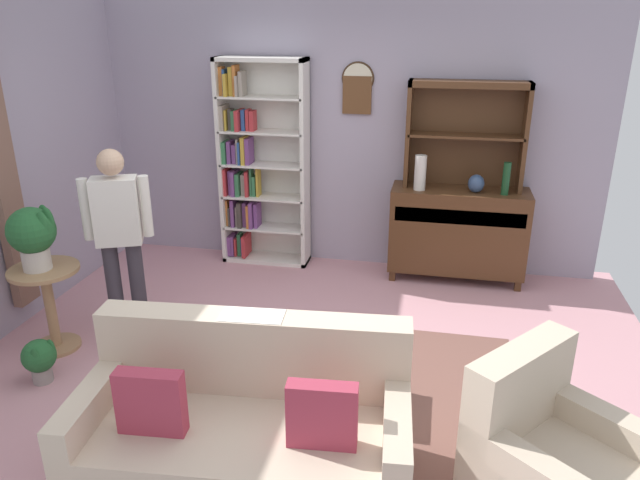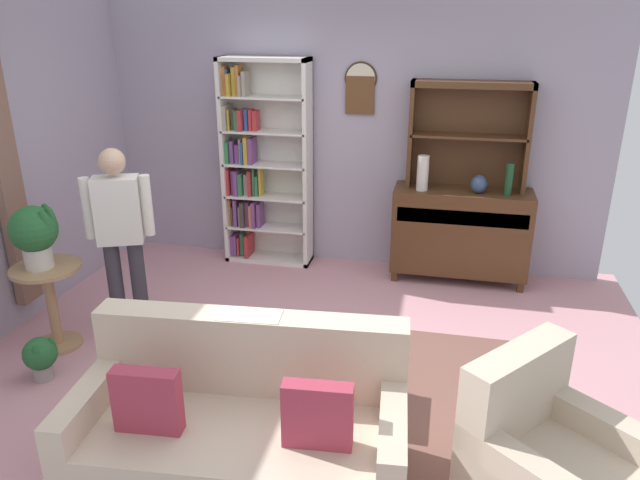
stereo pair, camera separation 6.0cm
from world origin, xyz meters
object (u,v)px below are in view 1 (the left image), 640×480
at_px(bookshelf, 256,166).
at_px(sideboard_hutch, 467,120).
at_px(plant_stand, 49,299).
at_px(armchair_floral, 554,467).
at_px(book_stack, 295,346).
at_px(vase_round, 476,184).
at_px(coffee_table, 305,352).
at_px(vase_tall, 420,173).
at_px(couch_floral, 245,432).
at_px(sideboard, 457,230).
at_px(person_reading, 119,232).
at_px(potted_plant_small, 40,358).
at_px(bottle_wine, 506,179).
at_px(potted_plant_large, 33,233).

relative_size(bookshelf, sideboard_hutch, 1.91).
height_order(sideboard_hutch, plant_stand, sideboard_hutch).
bearing_deg(armchair_floral, book_stack, 157.10).
relative_size(vase_round, coffee_table, 0.21).
relative_size(vase_tall, couch_floral, 0.18).
xyz_separation_m(bookshelf, armchair_floral, (2.53, -3.04, -0.74)).
relative_size(sideboard, coffee_table, 1.62).
relative_size(sideboard, plant_stand, 1.89).
bearing_deg(coffee_table, bookshelf, 114.09).
distance_m(sideboard_hutch, vase_tall, 0.64).
height_order(armchair_floral, plant_stand, armchair_floral).
height_order(person_reading, coffee_table, person_reading).
relative_size(couch_floral, book_stack, 8.71).
relative_size(couch_floral, coffee_table, 2.33).
distance_m(sideboard_hutch, potted_plant_small, 4.10).
xyz_separation_m(bottle_wine, book_stack, (-1.45, -2.22, -0.63)).
xyz_separation_m(vase_round, bottle_wine, (0.26, -0.02, 0.07)).
bearing_deg(vase_tall, vase_round, 1.49).
bearing_deg(vase_tall, sideboard_hutch, 25.89).
xyz_separation_m(sideboard, potted_plant_small, (-2.92, -2.43, -0.32)).
xyz_separation_m(vase_round, potted_plant_small, (-3.05, -2.37, -0.81)).
xyz_separation_m(potted_plant_large, person_reading, (0.51, 0.31, -0.07)).
relative_size(sideboard_hutch, vase_round, 6.47).
relative_size(bottle_wine, couch_floral, 0.16).
bearing_deg(bookshelf, potted_plant_large, -117.04).
xyz_separation_m(sideboard_hutch, coffee_table, (-1.02, -2.34, -1.21)).
relative_size(bottle_wine, person_reading, 0.19).
bearing_deg(bookshelf, sideboard, -2.30).
xyz_separation_m(armchair_floral, coffee_table, (-1.49, 0.73, 0.06)).
distance_m(vase_tall, person_reading, 2.75).
xyz_separation_m(plant_stand, potted_plant_large, (-0.02, -0.02, 0.55)).
relative_size(armchair_floral, book_stack, 5.04).
height_order(vase_round, couch_floral, vase_round).
height_order(vase_tall, potted_plant_large, vase_tall).
bearing_deg(sideboard, plant_stand, -147.27).
bearing_deg(armchair_floral, person_reading, 157.76).
xyz_separation_m(armchair_floral, person_reading, (-3.09, 1.26, 0.62)).
distance_m(vase_round, bottle_wine, 0.27).
distance_m(couch_floral, potted_plant_large, 2.30).
distance_m(potted_plant_large, potted_plant_small, 0.91).
height_order(sideboard_hutch, potted_plant_large, sideboard_hutch).
relative_size(person_reading, book_stack, 7.29).
relative_size(vase_round, bottle_wine, 0.56).
relative_size(bookshelf, armchair_floral, 1.95).
height_order(vase_tall, armchair_floral, vase_tall).
xyz_separation_m(sideboard, vase_round, (0.13, -0.07, 0.50)).
xyz_separation_m(armchair_floral, book_stack, (-1.54, 0.65, 0.16)).
distance_m(couch_floral, plant_stand, 2.20).
relative_size(bottle_wine, book_stack, 1.42).
height_order(bottle_wine, armchair_floral, bottle_wine).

